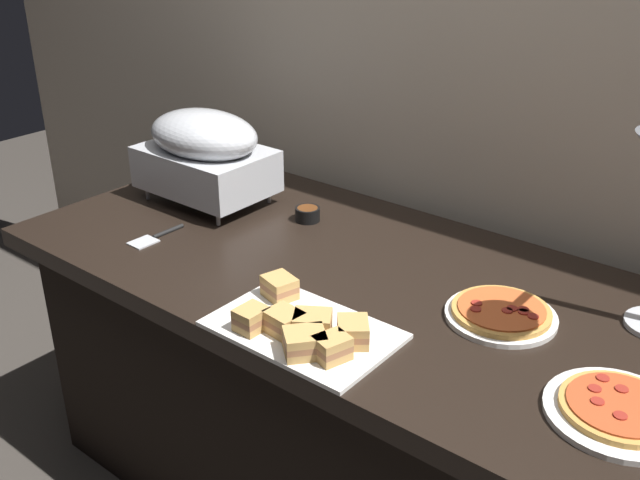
# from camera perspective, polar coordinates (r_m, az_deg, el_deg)

# --- Properties ---
(back_wall) EXTENTS (4.40, 0.04, 2.40)m
(back_wall) POSITION_cam_1_polar(r_m,az_deg,el_deg) (2.05, 12.46, 13.55)
(back_wall) COLOR #B7A893
(back_wall) RESTS_ON ground_plane
(buffet_table) EXTENTS (1.90, 0.84, 0.76)m
(buffet_table) POSITION_cam_1_polar(r_m,az_deg,el_deg) (1.99, 3.40, -12.26)
(buffet_table) COLOR black
(buffet_table) RESTS_ON ground_plane
(chafing_dish) EXTENTS (0.38, 0.26, 0.28)m
(chafing_dish) POSITION_cam_1_polar(r_m,az_deg,el_deg) (2.19, -8.97, 6.81)
(chafing_dish) COLOR #B7BABF
(chafing_dish) RESTS_ON buffet_table
(pizza_plate_front) EXTENTS (0.24, 0.24, 0.03)m
(pizza_plate_front) POSITION_cam_1_polar(r_m,az_deg,el_deg) (1.65, 13.95, -5.58)
(pizza_plate_front) COLOR white
(pizza_plate_front) RESTS_ON buffet_table
(pizza_plate_center) EXTENTS (0.26, 0.26, 0.03)m
(pizza_plate_center) POSITION_cam_1_polar(r_m,az_deg,el_deg) (1.44, 22.26, -12.18)
(pizza_plate_center) COLOR white
(pizza_plate_center) RESTS_ON buffet_table
(sandwich_platter) EXTENTS (0.39, 0.25, 0.06)m
(sandwich_platter) POSITION_cam_1_polar(r_m,az_deg,el_deg) (1.54, -1.34, -6.77)
(sandwich_platter) COLOR white
(sandwich_platter) RESTS_ON buffet_table
(sauce_cup_near) EXTENTS (0.07, 0.07, 0.04)m
(sauce_cup_near) POSITION_cam_1_polar(r_m,az_deg,el_deg) (2.07, -0.98, 2.08)
(sauce_cup_near) COLOR black
(sauce_cup_near) RESTS_ON buffet_table
(serving_spatula) EXTENTS (0.06, 0.17, 0.01)m
(serving_spatula) POSITION_cam_1_polar(r_m,az_deg,el_deg) (2.02, -12.72, 0.24)
(serving_spatula) COLOR #B7BABF
(serving_spatula) RESTS_ON buffet_table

